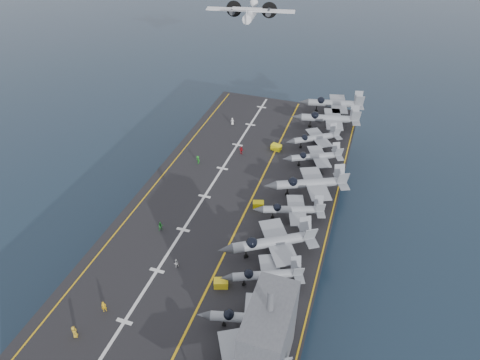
% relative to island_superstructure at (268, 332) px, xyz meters
% --- Properties ---
extents(ground, '(500.00, 500.00, 0.00)m').
position_rel_island_superstructure_xyz_m(ground, '(-15.00, 30.00, -17.90)').
color(ground, '#142135').
rests_on(ground, ground).
extents(hull, '(36.00, 90.00, 10.00)m').
position_rel_island_superstructure_xyz_m(hull, '(-15.00, 30.00, -12.90)').
color(hull, '#56595E').
rests_on(hull, ground).
extents(flight_deck, '(38.00, 92.00, 0.40)m').
position_rel_island_superstructure_xyz_m(flight_deck, '(-15.00, 30.00, -7.70)').
color(flight_deck, black).
rests_on(flight_deck, hull).
extents(foul_line, '(0.35, 90.00, 0.02)m').
position_rel_island_superstructure_xyz_m(foul_line, '(-12.00, 30.00, -7.48)').
color(foul_line, gold).
rests_on(foul_line, flight_deck).
extents(landing_centerline, '(0.50, 90.00, 0.02)m').
position_rel_island_superstructure_xyz_m(landing_centerline, '(-21.00, 30.00, -7.48)').
color(landing_centerline, silver).
rests_on(landing_centerline, flight_deck).
extents(deck_edge_port, '(0.25, 90.00, 0.02)m').
position_rel_island_superstructure_xyz_m(deck_edge_port, '(-32.00, 30.00, -7.48)').
color(deck_edge_port, gold).
rests_on(deck_edge_port, flight_deck).
extents(deck_edge_stbd, '(0.25, 90.00, 0.02)m').
position_rel_island_superstructure_xyz_m(deck_edge_stbd, '(3.50, 30.00, -7.48)').
color(deck_edge_stbd, gold).
rests_on(deck_edge_stbd, flight_deck).
extents(island_superstructure, '(5.00, 10.00, 15.00)m').
position_rel_island_superstructure_xyz_m(island_superstructure, '(0.00, 0.00, 0.00)').
color(island_superstructure, '#56595E').
rests_on(island_superstructure, flight_deck).
extents(fighter_jet_1, '(14.84, 11.65, 4.55)m').
position_rel_island_superstructure_xyz_m(fighter_jet_1, '(-3.77, 4.79, -5.22)').
color(fighter_jet_1, '#A1ACB2').
rests_on(fighter_jet_1, flight_deck).
extents(fighter_jet_2, '(15.03, 12.87, 4.41)m').
position_rel_island_superstructure_xyz_m(fighter_jet_2, '(-3.63, 13.05, -5.30)').
color(fighter_jet_2, '#959CA5').
rests_on(fighter_jet_2, flight_deck).
extents(fighter_jet_3, '(19.54, 17.72, 5.65)m').
position_rel_island_superstructure_xyz_m(fighter_jet_3, '(-4.46, 19.59, -4.68)').
color(fighter_jet_3, gray).
rests_on(fighter_jet_3, flight_deck).
extents(fighter_jet_4, '(15.02, 12.26, 4.51)m').
position_rel_island_superstructure_xyz_m(fighter_jet_4, '(-3.27, 29.17, -5.25)').
color(fighter_jet_4, gray).
rests_on(fighter_jet_4, flight_deck).
extents(fighter_jet_5, '(19.20, 16.50, 5.62)m').
position_rel_island_superstructure_xyz_m(fighter_jet_5, '(-1.65, 37.34, -4.69)').
color(fighter_jet_5, '#939BA4').
rests_on(fighter_jet_5, flight_deck).
extents(fighter_jet_6, '(15.37, 13.43, 4.48)m').
position_rel_island_superstructure_xyz_m(fighter_jet_6, '(-2.52, 47.77, -5.26)').
color(fighter_jet_6, '#959DA6').
rests_on(fighter_jet_6, flight_deck).
extents(fighter_jet_7, '(15.56, 14.44, 4.49)m').
position_rel_island_superstructure_xyz_m(fighter_jet_7, '(-3.90, 55.43, -5.25)').
color(fighter_jet_7, '#90969E').
rests_on(fighter_jet_7, flight_deck).
extents(fighter_jet_8, '(18.34, 14.22, 5.67)m').
position_rel_island_superstructure_xyz_m(fighter_jet_8, '(-2.28, 64.51, -4.66)').
color(fighter_jet_8, gray).
rests_on(fighter_jet_8, flight_deck).
extents(tow_cart_a, '(2.52, 2.04, 1.31)m').
position_rel_island_superstructure_xyz_m(tow_cart_a, '(-10.15, 10.37, -6.85)').
color(tow_cart_a, yellow).
rests_on(tow_cart_a, flight_deck).
extents(tow_cart_b, '(2.37, 1.88, 1.24)m').
position_rel_island_superstructure_xyz_m(tow_cart_b, '(-10.08, 30.23, -6.88)').
color(tow_cart_b, '#D5C109').
rests_on(tow_cart_b, flight_deck).
extents(tow_cart_c, '(2.46, 1.88, 1.32)m').
position_rel_island_superstructure_xyz_m(tow_cart_c, '(-11.99, 50.88, -6.84)').
color(tow_cart_c, yellow).
rests_on(tow_cart_c, flight_deck).
extents(crew_0, '(1.30, 1.48, 2.06)m').
position_rel_island_superstructure_xyz_m(crew_0, '(-26.13, -4.16, -6.47)').
color(crew_0, gold).
rests_on(crew_0, flight_deck).
extents(crew_1, '(1.38, 1.34, 1.92)m').
position_rel_island_superstructure_xyz_m(crew_1, '(-24.61, 0.72, -6.54)').
color(crew_1, '#EEAF12').
rests_on(crew_1, flight_deck).
extents(crew_2, '(1.32, 1.25, 1.84)m').
position_rel_island_superstructure_xyz_m(crew_2, '(-24.66, 18.70, -6.58)').
color(crew_2, green).
rests_on(crew_2, flight_deck).
extents(crew_3, '(1.31, 1.25, 1.82)m').
position_rel_island_superstructure_xyz_m(crew_3, '(-26.68, 40.21, -6.59)').
color(crew_3, '#1B871E').
rests_on(crew_3, flight_deck).
extents(crew_4, '(1.17, 0.79, 1.93)m').
position_rel_island_superstructure_xyz_m(crew_4, '(-18.94, 46.71, -6.53)').
color(crew_4, red).
rests_on(crew_4, flight_deck).
extents(crew_5, '(1.29, 1.14, 1.80)m').
position_rel_island_superstructure_xyz_m(crew_5, '(-25.27, 58.66, -6.60)').
color(crew_5, white).
rests_on(crew_5, flight_deck).
extents(crew_7, '(1.10, 1.14, 1.59)m').
position_rel_island_superstructure_xyz_m(crew_7, '(-18.42, 11.80, -6.70)').
color(crew_7, white).
rests_on(crew_7, flight_deck).
extents(transport_plane, '(27.52, 21.18, 5.87)m').
position_rel_island_superstructure_xyz_m(transport_plane, '(-30.38, 89.01, 10.37)').
color(transport_plane, white).
extents(fighter_jet_9, '(18.34, 14.22, 5.67)m').
position_rel_island_superstructure_xyz_m(fighter_jet_9, '(-2.28, 73.00, -4.66)').
color(fighter_jet_9, gray).
rests_on(fighter_jet_9, flight_deck).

